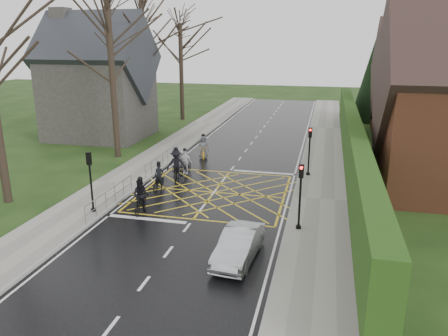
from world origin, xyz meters
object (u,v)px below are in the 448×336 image
at_px(cyclist_front, 185,164).
at_px(cyclist_lead, 203,150).
at_px(cyclist_back, 141,199).
at_px(cyclist_mid, 176,168).
at_px(cyclist_rear, 159,180).
at_px(car, 239,245).

relative_size(cyclist_front, cyclist_lead, 0.89).
distance_m(cyclist_back, cyclist_mid, 5.58).
bearing_deg(cyclist_lead, cyclist_front, -111.61).
xyz_separation_m(cyclist_back, cyclist_mid, (-0.07, 5.58, 0.04)).
relative_size(cyclist_back, cyclist_lead, 0.96).
relative_size(cyclist_mid, cyclist_lead, 1.11).
height_order(cyclist_rear, cyclist_lead, cyclist_lead).
xyz_separation_m(cyclist_rear, cyclist_front, (0.55, 3.19, 0.10)).
xyz_separation_m(cyclist_front, cyclist_lead, (0.10, 3.96, 0.00)).
distance_m(cyclist_front, cyclist_lead, 3.96).
distance_m(cyclist_mid, cyclist_lead, 5.12).
xyz_separation_m(cyclist_mid, car, (5.89, -9.28, -0.13)).
bearing_deg(cyclist_lead, cyclist_mid, -113.37).
bearing_deg(cyclist_back, cyclist_lead, 81.89).
bearing_deg(cyclist_mid, car, -75.00).
height_order(cyclist_mid, cyclist_front, cyclist_mid).
height_order(cyclist_rear, cyclist_mid, cyclist_mid).
relative_size(cyclist_mid, cyclist_front, 1.26).
relative_size(cyclist_mid, car, 0.60).
bearing_deg(cyclist_mid, cyclist_lead, 69.42).
relative_size(cyclist_rear, cyclist_mid, 0.77).
bearing_deg(cyclist_front, cyclist_lead, 98.42).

